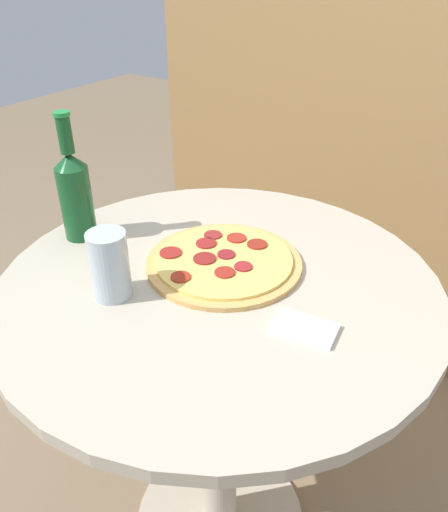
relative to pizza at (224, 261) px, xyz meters
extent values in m
cylinder|color=#B2A893|center=(0.02, -0.04, -0.40)|extent=(0.08, 0.08, 0.73)
cylinder|color=#B2A893|center=(0.02, -0.04, -0.02)|extent=(0.81, 0.81, 0.02)
cube|color=olive|center=(0.02, 0.85, -0.03)|extent=(1.62, 0.04, 1.51)
cylinder|color=tan|center=(0.00, 0.00, 0.00)|extent=(0.30, 0.30, 0.01)
cylinder|color=#EACC60|center=(0.00, 0.00, 0.01)|extent=(0.26, 0.26, 0.01)
cylinder|color=maroon|center=(0.03, -0.04, 0.01)|extent=(0.04, 0.04, 0.00)
cylinder|color=maroon|center=(0.00, 0.01, 0.01)|extent=(0.03, 0.03, 0.00)
cylinder|color=maroon|center=(0.03, 0.08, 0.01)|extent=(0.04, 0.04, 0.00)
cylinder|color=maroon|center=(-0.06, 0.02, 0.01)|extent=(0.04, 0.04, 0.00)
cylinder|color=maroon|center=(-0.03, -0.10, 0.01)|extent=(0.04, 0.04, 0.00)
cylinder|color=maroon|center=(-0.03, -0.02, 0.01)|extent=(0.04, 0.04, 0.00)
cylinder|color=maroon|center=(-0.07, 0.06, 0.01)|extent=(0.04, 0.04, 0.00)
cylinder|color=maroon|center=(0.05, -0.01, 0.01)|extent=(0.03, 0.03, 0.00)
cylinder|color=maroon|center=(-0.02, 0.08, 0.01)|extent=(0.04, 0.04, 0.00)
cylinder|color=maroon|center=(-0.09, -0.04, 0.01)|extent=(0.04, 0.04, 0.00)
cylinder|color=#144C23|center=(-0.31, -0.07, 0.07)|extent=(0.07, 0.07, 0.15)
cone|color=#144C23|center=(-0.31, -0.07, 0.16)|extent=(0.07, 0.07, 0.03)
cylinder|color=#144C23|center=(-0.31, -0.07, 0.21)|extent=(0.03, 0.03, 0.07)
cylinder|color=#1E8438|center=(-0.31, -0.07, 0.25)|extent=(0.03, 0.03, 0.01)
cylinder|color=#ADBCC6|center=(-0.11, -0.19, 0.05)|extent=(0.07, 0.07, 0.12)
cube|color=white|center=(0.21, -0.09, 0.00)|extent=(0.11, 0.07, 0.01)
camera|label=1|loc=(0.44, -0.67, 0.51)|focal=35.00mm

